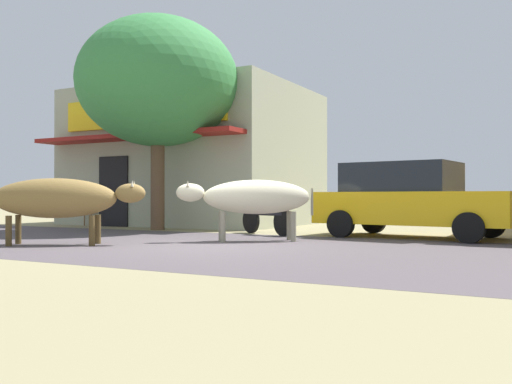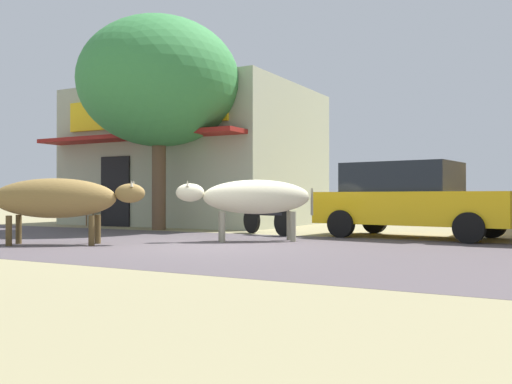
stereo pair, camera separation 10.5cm
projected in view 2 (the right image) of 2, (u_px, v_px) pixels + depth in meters
ground at (201, 246)px, 10.26m from camera, size 80.00×80.00×0.00m
asphalt_road at (201, 246)px, 10.26m from camera, size 72.00×6.36×0.00m
storefront_left_cafe at (197, 158)px, 18.79m from camera, size 7.24×6.33×4.33m
roadside_tree at (159, 83)px, 15.16m from camera, size 4.33×4.33×5.71m
parked_hatchback_car at (412, 199)px, 12.31m from camera, size 4.36×2.35×1.64m
parked_motorcycle at (268, 215)px, 13.27m from camera, size 1.75×0.95×1.07m
cow_near_brown at (58, 199)px, 10.48m from camera, size 2.67×1.84×1.24m
cow_far_dark at (253, 198)px, 11.29m from camera, size 2.44×1.93×1.23m
cafe_chair_near_tree at (97, 209)px, 17.41m from camera, size 0.51×0.51×0.92m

